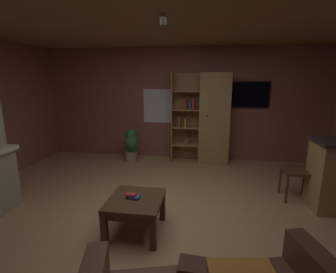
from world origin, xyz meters
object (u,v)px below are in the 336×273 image
wall_mounted_tv (246,95)px  bookshelf_cabinet (210,119)px  dining_chair (303,167)px  coffee_table (135,205)px  table_book_0 (135,197)px  table_book_1 (131,195)px  potted_floor_plant (131,144)px

wall_mounted_tv → bookshelf_cabinet: bearing=-164.4°
dining_chair → coffee_table: bearing=-152.5°
bookshelf_cabinet → coffee_table: bearing=-107.9°
dining_chair → wall_mounted_tv: 2.18m
dining_chair → table_book_0: bearing=-152.5°
table_book_1 → potted_floor_plant: 2.69m
table_book_0 → dining_chair: 2.61m
potted_floor_plant → wall_mounted_tv: (2.48, 0.45, 1.09)m
table_book_1 → dining_chair: (2.36, 1.19, 0.05)m
table_book_1 → bookshelf_cabinet: bearing=71.1°
table_book_0 → potted_floor_plant: potted_floor_plant is taller
coffee_table → wall_mounted_tv: wall_mounted_tv is taller
bookshelf_cabinet → dining_chair: size_ratio=2.14×
bookshelf_cabinet → potted_floor_plant: (-1.73, -0.24, -0.57)m
dining_chair → wall_mounted_tv: bearing=109.1°
coffee_table → dining_chair: bearing=27.5°
bookshelf_cabinet → dining_chair: (1.39, -1.63, -0.44)m
potted_floor_plant → bookshelf_cabinet: bearing=8.0°
table_book_0 → wall_mounted_tv: bearing=61.2°
bookshelf_cabinet → table_book_1: (-0.97, -2.82, -0.50)m
coffee_table → table_book_0: (-0.01, -0.00, 0.10)m
table_book_1 → wall_mounted_tv: size_ratio=0.12×
table_book_0 → table_book_1: bearing=164.7°
dining_chair → wall_mounted_tv: (-0.64, 1.84, 0.97)m
coffee_table → wall_mounted_tv: bearing=61.3°
table_book_1 → wall_mounted_tv: 3.63m
coffee_table → wall_mounted_tv: size_ratio=0.69×
table_book_0 → wall_mounted_tv: (1.67, 3.04, 1.05)m
potted_floor_plant → table_book_1: bearing=-73.6°
table_book_0 → table_book_1: (-0.05, 0.01, 0.03)m
table_book_1 → dining_chair: bearing=26.7°
coffee_table → table_book_1: table_book_1 is taller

